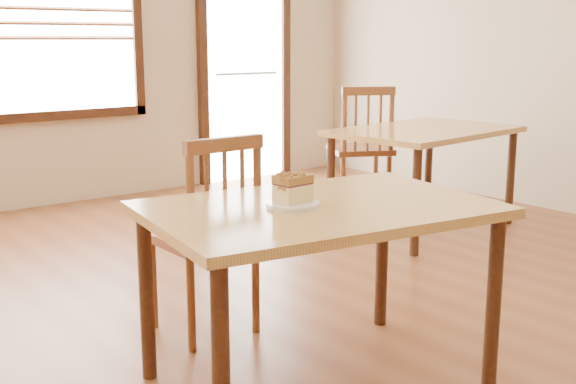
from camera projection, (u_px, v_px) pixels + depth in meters
The scene contains 7 objects.
entry_door at pixel (245, 59), 7.10m from camera, with size 1.08×0.06×2.29m.
cafe_table_main at pixel (319, 226), 2.85m from camera, with size 1.45×1.08×0.75m.
cafe_chair_main at pixel (207, 234), 3.38m from camera, with size 0.44×0.44×0.97m.
cafe_table_second at pixel (425, 140), 5.25m from camera, with size 1.42×1.02×0.75m.
cafe_chair_second at pixel (362, 148), 5.84m from camera, with size 0.63×0.63×1.04m.
plate at pixel (293, 205), 2.79m from camera, with size 0.21×0.21×0.02m.
cake_slice at pixel (293, 187), 2.78m from camera, with size 0.15×0.11×0.13m.
Camera 1 is at (-1.82, -1.96, 1.39)m, focal length 45.00 mm.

